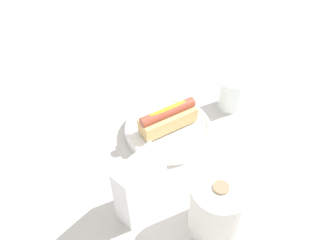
% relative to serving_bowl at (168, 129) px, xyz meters
% --- Properties ---
extents(ground_plane, '(2.40, 2.40, 0.00)m').
position_rel_serving_bowl_xyz_m(ground_plane, '(0.01, 0.01, -0.02)').
color(ground_plane, beige).
extents(serving_bowl, '(0.23, 0.23, 0.03)m').
position_rel_serving_bowl_xyz_m(serving_bowl, '(0.00, 0.00, 0.00)').
color(serving_bowl, white).
rests_on(serving_bowl, ground_plane).
extents(hotdog_front, '(0.15, 0.06, 0.06)m').
position_rel_serving_bowl_xyz_m(hotdog_front, '(-0.00, -0.00, 0.04)').
color(hotdog_front, '#DBB270').
rests_on(hotdog_front, serving_bowl).
extents(water_glass, '(0.07, 0.07, 0.09)m').
position_rel_serving_bowl_xyz_m(water_glass, '(-0.21, 0.01, 0.02)').
color(water_glass, white).
rests_on(water_glass, ground_plane).
extents(paper_towel_roll, '(0.11, 0.11, 0.13)m').
position_rel_serving_bowl_xyz_m(paper_towel_roll, '(0.07, 0.27, 0.05)').
color(paper_towel_roll, white).
rests_on(paper_towel_roll, ground_plane).
extents(napkin_box, '(0.12, 0.07, 0.15)m').
position_rel_serving_bowl_xyz_m(napkin_box, '(0.17, 0.15, 0.06)').
color(napkin_box, white).
rests_on(napkin_box, ground_plane).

